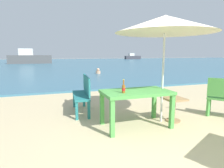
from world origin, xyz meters
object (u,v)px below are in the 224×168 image
(bench_teal_center, at_px, (83,92))
(beer_bottle_amber, at_px, (124,88))
(boat_ferry, at_px, (133,57))
(picnic_table_green, at_px, (136,96))
(swimmer_person, at_px, (98,71))
(boat_tanker, at_px, (30,58))
(patio_umbrella, at_px, (165,24))
(side_table_wood, at_px, (174,106))

(bench_teal_center, bearing_deg, beer_bottle_amber, -69.19)
(boat_ferry, bearing_deg, picnic_table_green, -114.88)
(picnic_table_green, height_order, boat_ferry, boat_ferry)
(bench_teal_center, distance_m, swimmer_person, 9.02)
(boat_ferry, bearing_deg, bench_teal_center, -116.49)
(picnic_table_green, relative_size, bench_teal_center, 1.14)
(bench_teal_center, height_order, boat_tanker, boat_tanker)
(boat_tanker, bearing_deg, bench_teal_center, -82.77)
(boat_ferry, bearing_deg, patio_umbrella, -114.19)
(picnic_table_green, xyz_separation_m, boat_ferry, (20.36, 43.90, -0.00))
(boat_ferry, relative_size, boat_tanker, 0.72)
(beer_bottle_amber, bearing_deg, swimmer_person, 78.14)
(patio_umbrella, distance_m, side_table_wood, 1.79)
(beer_bottle_amber, relative_size, swimmer_person, 0.65)
(swimmer_person, bearing_deg, boat_tanker, 108.85)
(bench_teal_center, height_order, swimmer_person, bench_teal_center)
(side_table_wood, distance_m, boat_ferry, 48.01)
(beer_bottle_amber, bearing_deg, picnic_table_green, 18.23)
(bench_teal_center, bearing_deg, patio_umbrella, -39.17)
(boat_ferry, height_order, boat_tanker, boat_tanker)
(bench_teal_center, bearing_deg, boat_tanker, 97.23)
(side_table_wood, relative_size, swimmer_person, 1.32)
(beer_bottle_amber, bearing_deg, side_table_wood, 4.48)
(bench_teal_center, distance_m, boat_tanker, 26.25)
(bench_teal_center, relative_size, boat_tanker, 0.20)
(swimmer_person, height_order, boat_tanker, boat_tanker)
(side_table_wood, bearing_deg, picnic_table_green, 179.44)
(side_table_wood, distance_m, bench_teal_center, 2.24)
(bench_teal_center, bearing_deg, boat_ferry, 63.51)
(picnic_table_green, height_order, patio_umbrella, patio_umbrella)
(patio_umbrella, bearing_deg, bench_teal_center, 140.83)
(side_table_wood, relative_size, boat_tanker, 0.09)
(picnic_table_green, xyz_separation_m, bench_teal_center, (-0.87, 1.31, -0.11))
(swimmer_person, bearing_deg, boat_ferry, 61.33)
(beer_bottle_amber, xyz_separation_m, patio_umbrella, (0.99, 0.17, 1.26))
(bench_teal_center, bearing_deg, side_table_wood, -36.15)
(patio_umbrella, height_order, boat_tanker, patio_umbrella)
(picnic_table_green, distance_m, beer_bottle_amber, 0.40)
(side_table_wood, xyz_separation_m, boat_ferry, (19.42, 43.91, 0.30))
(side_table_wood, height_order, bench_teal_center, bench_teal_center)
(beer_bottle_amber, distance_m, bench_teal_center, 1.55)
(picnic_table_green, xyz_separation_m, swimmer_person, (1.78, 9.93, -0.41))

